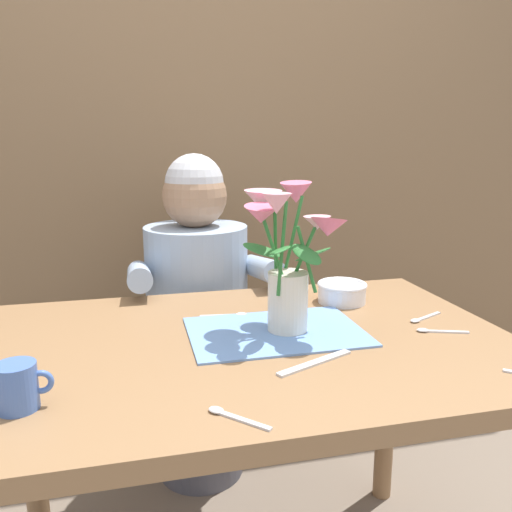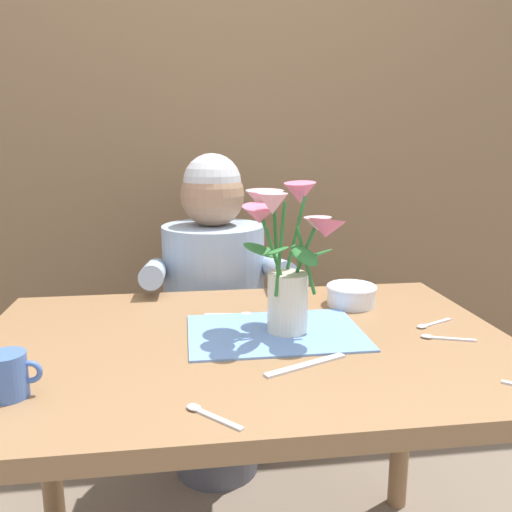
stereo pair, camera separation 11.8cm
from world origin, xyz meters
name	(u,v)px [view 1 (the left image)]	position (x,y,z in m)	size (l,w,h in m)	color
wood_panel_backdrop	(188,121)	(0.00, 1.05, 1.25)	(4.00, 0.10, 2.50)	brown
dining_table	(248,380)	(0.00, 0.00, 0.64)	(1.20, 0.80, 0.74)	olive
seated_person	(198,324)	(-0.03, 0.62, 0.56)	(0.45, 0.47, 1.14)	#4C4C56
striped_placemat	(276,332)	(0.07, 0.03, 0.74)	(0.40, 0.28, 0.01)	#6B93D1
flower_vase	(287,252)	(0.10, 0.03, 0.93)	(0.23, 0.27, 0.34)	silver
ceramic_bowl	(342,292)	(0.31, 0.21, 0.77)	(0.14, 0.14, 0.06)	white
dinner_knife	(315,363)	(0.10, -0.16, 0.74)	(0.19, 0.02, 0.01)	silver
coffee_cup	(18,387)	(-0.44, -0.21, 0.78)	(0.09, 0.07, 0.08)	#476BB7
spoon_0	(231,315)	(-0.01, 0.17, 0.74)	(0.12, 0.03, 0.01)	silver
spoon_1	(434,331)	(0.43, -0.05, 0.74)	(0.12, 0.05, 0.01)	silver
spoon_3	(229,415)	(-0.10, -0.31, 0.74)	(0.09, 0.10, 0.01)	silver
spoon_4	(421,319)	(0.45, 0.03, 0.74)	(0.11, 0.06, 0.01)	silver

